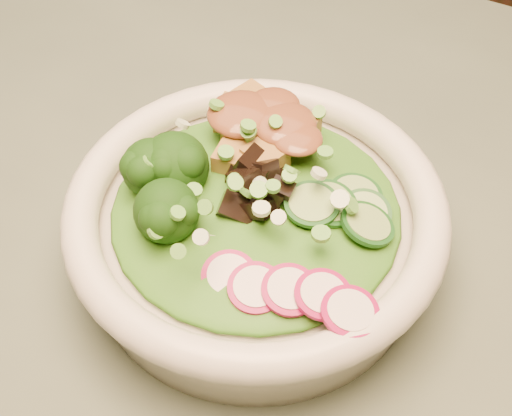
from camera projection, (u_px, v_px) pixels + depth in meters
The scene contains 10 objects.
dining_table at pixel (25, 251), 0.63m from camera, with size 1.20×0.80×0.75m.
salad_bowl at pixel (256, 227), 0.46m from camera, with size 0.24×0.24×0.07m.
lettuce_bed at pixel (256, 207), 0.44m from camera, with size 0.18×0.18×0.02m, color #1E6314.
broccoli_florets at pixel (164, 194), 0.43m from camera, with size 0.07×0.06×0.04m, color black, non-canonical shape.
radish_slices at pixel (260, 282), 0.40m from camera, with size 0.10×0.04×0.02m, color #960B45, non-canonical shape.
cucumber_slices at pixel (351, 198), 0.43m from camera, with size 0.06×0.06×0.03m, color #8BB564, non-canonical shape.
mushroom_heap at pixel (256, 181), 0.44m from camera, with size 0.06×0.06×0.04m, color black, non-canonical shape.
tofu_cubes at pixel (258, 133), 0.47m from camera, with size 0.08×0.05×0.03m, color olive, non-canonical shape.
peanut_sauce at pixel (259, 120), 0.46m from camera, with size 0.06×0.05×0.01m, color brown.
scallion_garnish at pixel (256, 184), 0.43m from camera, with size 0.17×0.17×0.02m, color #5DAB3C, non-canonical shape.
Camera 1 is at (0.37, -0.24, 1.14)m, focal length 50.00 mm.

